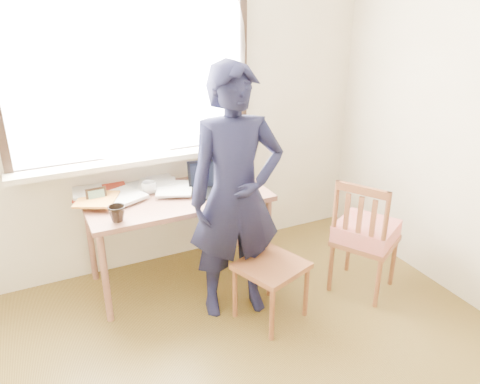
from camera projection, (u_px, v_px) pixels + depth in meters
name	position (u px, v px, depth m)	size (l,w,h in m)	color
room_shell	(278.00, 111.00, 1.87)	(3.52, 4.02, 2.61)	beige
desk	(177.00, 205.00, 3.45)	(1.32, 0.66, 0.71)	#8C5A46
laptop	(212.00, 184.00, 3.48)	(0.36, 0.31, 0.22)	black
mug_white	(149.00, 188.00, 3.44)	(0.11, 0.11, 0.09)	white
mug_dark	(117.00, 214.00, 3.02)	(0.11, 0.11, 0.11)	black
mouse	(241.00, 187.00, 3.52)	(0.10, 0.07, 0.04)	black
desk_clutter	(111.00, 193.00, 3.39)	(0.85, 0.47, 0.06)	white
book_a	(125.00, 192.00, 3.45)	(0.19, 0.26, 0.02)	white
book_b	(217.00, 174.00, 3.80)	(0.18, 0.24, 0.02)	white
picture_frame	(97.00, 197.00, 3.26)	(0.14, 0.02, 0.11)	black
work_chair	(271.00, 272.00, 3.12)	(0.52, 0.50, 0.42)	brown
side_chair	(365.00, 233.00, 3.38)	(0.55, 0.55, 0.89)	brown
person	(236.00, 196.00, 3.03)	(0.63, 0.41, 1.72)	black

